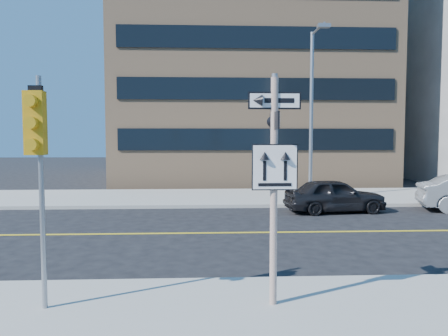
{
  "coord_description": "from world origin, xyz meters",
  "views": [
    {
      "loc": [
        -1.23,
        -10.05,
        3.11
      ],
      "look_at": [
        -0.57,
        4.0,
        2.13
      ],
      "focal_mm": 35.0,
      "sensor_mm": 36.0,
      "label": 1
    }
  ],
  "objects": [
    {
      "name": "ground",
      "position": [
        0.0,
        0.0,
        0.0
      ],
      "size": [
        120.0,
        120.0,
        0.0
      ],
      "primitive_type": "plane",
      "color": "black",
      "rests_on": "ground"
    },
    {
      "name": "sign_pole",
      "position": [
        0.0,
        -2.51,
        2.44
      ],
      "size": [
        0.92,
        0.92,
        4.06
      ],
      "color": "white",
      "rests_on": "near_sidewalk"
    },
    {
      "name": "traffic_signal",
      "position": [
        -4.0,
        -2.66,
        3.03
      ],
      "size": [
        0.32,
        0.45,
        4.0
      ],
      "color": "gray",
      "rests_on": "near_sidewalk"
    },
    {
      "name": "parked_car_a",
      "position": [
        4.23,
        7.76,
        0.71
      ],
      "size": [
        2.09,
        4.29,
        1.41
      ],
      "primitive_type": "imported",
      "rotation": [
        0.0,
        0.0,
        1.68
      ],
      "color": "black",
      "rests_on": "ground"
    },
    {
      "name": "streetlight_a",
      "position": [
        4.0,
        10.76,
        4.76
      ],
      "size": [
        0.55,
        2.25,
        8.0
      ],
      "color": "gray",
      "rests_on": "far_sidewalk"
    },
    {
      "name": "building_brick",
      "position": [
        2.0,
        25.0,
        9.0
      ],
      "size": [
        18.0,
        18.0,
        18.0
      ],
      "primitive_type": "cube",
      "color": "tan",
      "rests_on": "ground"
    }
  ]
}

